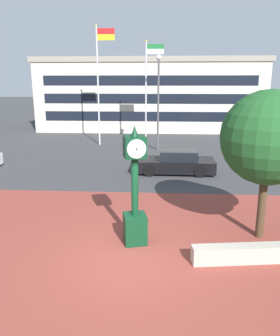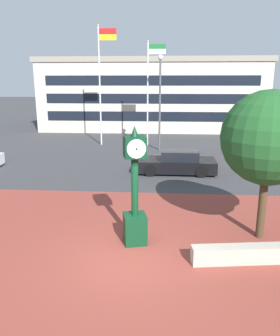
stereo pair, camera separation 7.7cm
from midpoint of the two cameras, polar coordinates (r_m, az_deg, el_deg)
name	(u,v)px [view 1 (the left image)]	position (r m, az deg, el deg)	size (l,w,h in m)	color
ground_plane	(130,260)	(9.75, -2.04, -15.56)	(200.00, 200.00, 0.00)	#38383A
plaza_brick_paving	(132,244)	(10.58, -1.52, -12.95)	(44.00, 9.91, 0.01)	brown
planter_wall	(249,254)	(10.02, 17.95, -13.81)	(3.20, 0.40, 0.50)	#ADA393
street_clock	(135,196)	(10.10, -1.11, -4.91)	(0.82, 0.82, 3.68)	#0C381E
plaza_tree	(272,140)	(10.91, 21.60, 4.56)	(3.11, 2.89, 4.70)	#42301E
car_street_mid	(175,163)	(18.39, 5.97, 0.93)	(4.38, 1.96, 1.28)	black
flagpole_primary	(99,78)	(26.40, -7.09, 15.07)	(1.42, 0.14, 8.98)	silver
flagpole_secondary	(147,87)	(25.99, 1.19, 13.71)	(1.39, 0.14, 7.87)	silver
civic_building	(151,94)	(37.96, 1.80, 12.66)	(22.75, 12.26, 7.17)	beige
street_lamp_post	(158,93)	(24.14, 3.08, 12.69)	(0.36, 0.36, 6.70)	#4C4C51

